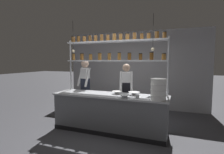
% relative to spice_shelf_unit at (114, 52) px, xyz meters
% --- Properties ---
extents(ground_plane, '(40.00, 40.00, 0.00)m').
position_rel_spice_shelf_unit_xyz_m(ground_plane, '(0.00, -0.33, -1.97)').
color(ground_plane, '#3D3D42').
extents(back_wall, '(5.24, 0.12, 2.82)m').
position_rel_spice_shelf_unit_xyz_m(back_wall, '(0.00, 2.13, -0.57)').
color(back_wall, '#939399').
rests_on(back_wall, ground_plane).
extents(prep_counter, '(2.84, 0.76, 0.92)m').
position_rel_spice_shelf_unit_xyz_m(prep_counter, '(0.00, -0.33, -1.52)').
color(prep_counter, slate).
rests_on(prep_counter, ground_plane).
extents(spice_shelf_unit, '(2.72, 0.28, 2.46)m').
position_rel_spice_shelf_unit_xyz_m(spice_shelf_unit, '(0.00, 0.00, 0.00)').
color(spice_shelf_unit, '#B7BABF').
rests_on(spice_shelf_unit, ground_plane).
extents(chef_left, '(0.41, 0.34, 1.77)m').
position_rel_spice_shelf_unit_xyz_m(chef_left, '(-1.02, 0.26, -0.94)').
color(chef_left, black).
rests_on(chef_left, ground_plane).
extents(chef_center, '(0.42, 0.35, 1.66)m').
position_rel_spice_shelf_unit_xyz_m(chef_center, '(0.22, 0.37, -1.02)').
color(chef_center, black).
rests_on(chef_center, ground_plane).
extents(container_stack, '(0.33, 0.33, 0.45)m').
position_rel_spice_shelf_unit_xyz_m(container_stack, '(1.19, -0.56, -0.83)').
color(container_stack, white).
rests_on(container_stack, prep_counter).
extents(prep_bowl_near_left, '(0.16, 0.16, 0.04)m').
position_rel_spice_shelf_unit_xyz_m(prep_bowl_near_left, '(0.99, -0.32, -1.03)').
color(prep_bowl_near_left, '#B2B7BC').
rests_on(prep_bowl_near_left, prep_counter).
extents(prep_bowl_center_front, '(0.25, 0.25, 0.07)m').
position_rel_spice_shelf_unit_xyz_m(prep_bowl_center_front, '(0.46, -0.59, -1.02)').
color(prep_bowl_center_front, silver).
rests_on(prep_bowl_center_front, prep_counter).
extents(prep_bowl_center_back, '(0.26, 0.26, 0.07)m').
position_rel_spice_shelf_unit_xyz_m(prep_bowl_center_back, '(0.15, -0.20, -1.02)').
color(prep_bowl_center_back, silver).
rests_on(prep_bowl_center_back, prep_counter).
extents(prep_bowl_near_right, '(0.28, 0.28, 0.08)m').
position_rel_spice_shelf_unit_xyz_m(prep_bowl_near_right, '(0.59, -0.20, -1.02)').
color(prep_bowl_near_right, white).
rests_on(prep_bowl_near_right, prep_counter).
extents(serving_cup_front, '(0.08, 0.08, 0.09)m').
position_rel_spice_shelf_unit_xyz_m(serving_cup_front, '(0.74, -0.54, -1.01)').
color(serving_cup_front, '#B2B7BC').
rests_on(serving_cup_front, prep_counter).
extents(pendant_light_row, '(2.11, 0.07, 0.80)m').
position_rel_spice_shelf_unit_xyz_m(pendant_light_row, '(0.00, -0.33, 0.07)').
color(pendant_light_row, black).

